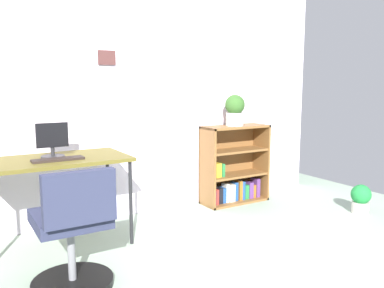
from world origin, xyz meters
name	(u,v)px	position (x,y,z in m)	size (l,w,h in m)	color
wall_back	(100,97)	(0.00, 2.15, 1.18)	(5.20, 0.12, 2.36)	silver
desk	(51,165)	(-0.58, 1.68, 0.67)	(1.19, 0.62, 0.72)	brown
monitor	(52,141)	(-0.55, 1.73, 0.85)	(0.25, 0.19, 0.28)	#262628
keyboard	(58,159)	(-0.55, 1.57, 0.73)	(0.39, 0.11, 0.02)	black
office_chair	(73,238)	(-0.63, 0.88, 0.35)	(0.52, 0.55, 0.81)	black
bookshelf_low	(232,169)	(1.41, 1.95, 0.37)	(0.75, 0.30, 0.85)	brown
potted_plant_on_shelf	(235,110)	(1.39, 1.90, 1.03)	(0.21, 0.21, 0.33)	#B7B2A8
potted_plant_floor	(361,198)	(2.28, 0.94, 0.15)	(0.20, 0.20, 0.30)	#B7B2A8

